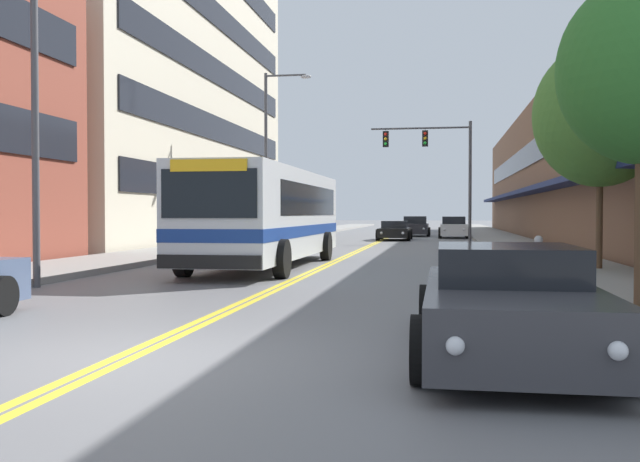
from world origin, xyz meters
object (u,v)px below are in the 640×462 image
object	(u,v)px
city_bus	(269,213)
car_white_parked_right_mid	(454,228)
car_charcoal_moving_second	(415,227)
traffic_signal_mast	(437,157)
street_lamp_left_far	(272,144)
car_navy_parked_left_mid	(286,234)
street_lamp_left_near	(51,80)
fire_hydrant	(538,254)
car_black_moving_lead	(395,231)
car_dark_grey_parked_right_foreground	(508,304)
street_tree_right_mid	(600,115)

from	to	relation	value
city_bus	car_white_parked_right_mid	world-z (taller)	city_bus
car_charcoal_moving_second	traffic_signal_mast	bearing A→B (deg)	-81.07
car_white_parked_right_mid	street_lamp_left_far	bearing A→B (deg)	-126.06
car_navy_parked_left_mid	traffic_signal_mast	size ratio (longest dim) A/B	0.61
car_white_parked_right_mid	street_lamp_left_near	size ratio (longest dim) A/B	0.59
fire_hydrant	car_navy_parked_left_mid	bearing A→B (deg)	120.14
car_white_parked_right_mid	traffic_signal_mast	world-z (taller)	traffic_signal_mast
car_navy_parked_left_mid	car_white_parked_right_mid	bearing A→B (deg)	54.55
city_bus	traffic_signal_mast	distance (m)	21.11
car_black_moving_lead	car_charcoal_moving_second	bearing A→B (deg)	82.74
fire_hydrant	street_lamp_left_near	bearing A→B (deg)	-160.79
car_black_moving_lead	car_dark_grey_parked_right_foreground	bearing A→B (deg)	-84.28
car_charcoal_moving_second	street_lamp_left_near	world-z (taller)	street_lamp_left_near
car_navy_parked_left_mid	car_charcoal_moving_second	world-z (taller)	car_charcoal_moving_second
car_navy_parked_left_mid	car_black_moving_lead	size ratio (longest dim) A/B	0.91
city_bus	traffic_signal_mast	bearing A→B (deg)	76.09
traffic_signal_mast	street_lamp_left_far	world-z (taller)	street_lamp_left_far
car_charcoal_moving_second	car_black_moving_lead	bearing A→B (deg)	-97.26
city_bus	street_lamp_left_near	distance (m)	8.24
car_charcoal_moving_second	traffic_signal_mast	size ratio (longest dim) A/B	0.62
car_navy_parked_left_mid	car_dark_grey_parked_right_foreground	bearing A→B (deg)	-72.56
car_white_parked_right_mid	car_black_moving_lead	bearing A→B (deg)	-129.75
street_lamp_left_far	street_lamp_left_near	bearing A→B (deg)	-89.81
city_bus	car_dark_grey_parked_right_foreground	bearing A→B (deg)	-65.38
car_navy_parked_left_mid	car_black_moving_lead	xyz separation A→B (m)	(5.14, 7.96, -0.02)
city_bus	street_tree_right_mid	xyz separation A→B (m)	(9.46, -1.44, 2.62)
street_lamp_left_near	street_lamp_left_far	size ratio (longest dim) A/B	0.86
car_black_moving_lead	street_tree_right_mid	bearing A→B (deg)	-73.71
traffic_signal_mast	car_black_moving_lead	bearing A→B (deg)	138.26
street_tree_right_mid	city_bus	bearing A→B (deg)	171.35
fire_hydrant	car_black_moving_lead	bearing A→B (deg)	101.41
car_navy_parked_left_mid	street_tree_right_mid	size ratio (longest dim) A/B	0.70
car_dark_grey_parked_right_foreground	fire_hydrant	bearing A→B (deg)	80.69
city_bus	car_white_parked_right_mid	bearing A→B (deg)	77.23
city_bus	car_charcoal_moving_second	bearing A→B (deg)	83.53
car_dark_grey_parked_right_foreground	car_white_parked_right_mid	size ratio (longest dim) A/B	1.08
car_navy_parked_left_mid	street_tree_right_mid	world-z (taller)	street_tree_right_mid
car_dark_grey_parked_right_foreground	car_charcoal_moving_second	bearing A→B (deg)	93.41
car_navy_parked_left_mid	street_lamp_left_near	distance (m)	21.97
car_dark_grey_parked_right_foreground	traffic_signal_mast	world-z (taller)	traffic_signal_mast
car_charcoal_moving_second	traffic_signal_mast	world-z (taller)	traffic_signal_mast
traffic_signal_mast	street_tree_right_mid	bearing A→B (deg)	-78.42
city_bus	car_navy_parked_left_mid	xyz separation A→B (m)	(-2.69, 14.58, -1.08)
street_tree_right_mid	car_black_moving_lead	bearing A→B (deg)	106.29
street_lamp_left_far	street_tree_right_mid	size ratio (longest dim) A/B	1.45
car_white_parked_right_mid	street_tree_right_mid	bearing A→B (deg)	-83.25
car_white_parked_right_mid	car_black_moving_lead	distance (m)	5.71
street_lamp_left_far	street_tree_right_mid	bearing A→B (deg)	-50.55
city_bus	street_lamp_left_near	size ratio (longest dim) A/B	1.51
traffic_signal_mast	street_tree_right_mid	size ratio (longest dim) A/B	1.14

